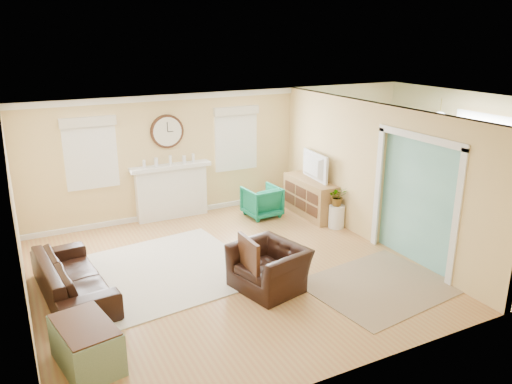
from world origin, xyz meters
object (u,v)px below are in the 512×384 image
eames_chair (269,268)px  dining_table (437,211)px  credenza (310,197)px  sofa (73,278)px  green_chair (262,201)px

eames_chair → dining_table: (4.34, 0.78, -0.05)m
credenza → dining_table: credenza is taller
sofa → credenza: 5.27m
sofa → eames_chair: (2.73, -1.08, 0.03)m
sofa → green_chair: (4.11, 1.80, 0.02)m
eames_chair → credenza: size_ratio=0.70×
sofa → green_chair: green_chair is taller
sofa → credenza: credenza is taller
credenza → eames_chair: bearing=-133.5°
green_chair → dining_table: green_chair is taller
green_chair → credenza: 1.06m
sofa → eames_chair: 2.94m
eames_chair → green_chair: eames_chair is taller
credenza → dining_table: bearing=-40.4°
dining_table → sofa: bearing=86.4°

